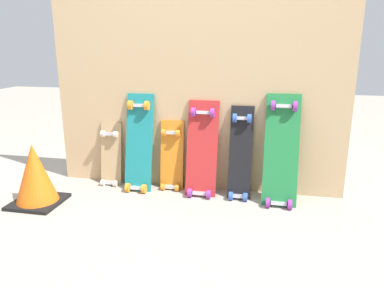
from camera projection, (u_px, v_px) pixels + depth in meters
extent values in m
plane|color=#A89E8E|center=(194.00, 189.00, 2.86)|extent=(12.00, 12.00, 0.00)
cube|color=tan|center=(196.00, 95.00, 2.73)|extent=(2.20, 0.04, 1.45)
cube|color=tan|center=(111.00, 158.00, 2.93)|extent=(0.17, 0.10, 0.57)
cube|color=#B7B7BF|center=(110.00, 183.00, 2.93)|extent=(0.08, 0.04, 0.03)
cube|color=#B7B7BF|center=(110.00, 134.00, 2.88)|extent=(0.08, 0.04, 0.03)
cylinder|color=beige|center=(103.00, 183.00, 2.93)|extent=(0.03, 0.05, 0.05)
cylinder|color=beige|center=(115.00, 184.00, 2.91)|extent=(0.03, 0.05, 0.05)
cylinder|color=beige|center=(103.00, 134.00, 2.88)|extent=(0.03, 0.05, 0.05)
cylinder|color=beige|center=(116.00, 134.00, 2.86)|extent=(0.03, 0.05, 0.05)
cube|color=#197A7F|center=(139.00, 147.00, 2.81)|extent=(0.21, 0.18, 0.79)
cube|color=#B7B7BF|center=(137.00, 188.00, 2.81)|extent=(0.09, 0.04, 0.03)
cube|color=#B7B7BF|center=(139.00, 105.00, 2.77)|extent=(0.09, 0.04, 0.03)
cylinder|color=orange|center=(128.00, 188.00, 2.80)|extent=(0.03, 0.07, 0.07)
cylinder|color=orange|center=(144.00, 189.00, 2.78)|extent=(0.03, 0.07, 0.07)
cylinder|color=orange|center=(130.00, 105.00, 2.76)|extent=(0.03, 0.07, 0.07)
cylinder|color=orange|center=(147.00, 106.00, 2.74)|extent=(0.03, 0.07, 0.07)
cube|color=orange|center=(172.00, 159.00, 2.84)|extent=(0.18, 0.09, 0.60)
cube|color=#B7B7BF|center=(171.00, 187.00, 2.84)|extent=(0.08, 0.04, 0.03)
cube|color=#B7B7BF|center=(172.00, 133.00, 2.78)|extent=(0.08, 0.04, 0.03)
cylinder|color=orange|center=(163.00, 187.00, 2.84)|extent=(0.03, 0.05, 0.05)
cylinder|color=orange|center=(177.00, 188.00, 2.82)|extent=(0.03, 0.05, 0.05)
cylinder|color=orange|center=(164.00, 132.00, 2.77)|extent=(0.03, 0.05, 0.05)
cylinder|color=orange|center=(178.00, 133.00, 2.75)|extent=(0.03, 0.05, 0.05)
cube|color=#B22626|center=(202.00, 153.00, 2.72)|extent=(0.23, 0.19, 0.76)
cube|color=#B7B7BF|center=(199.00, 193.00, 2.71)|extent=(0.10, 0.04, 0.03)
cube|color=#B7B7BF|center=(203.00, 113.00, 2.68)|extent=(0.10, 0.04, 0.03)
cylinder|color=purple|center=(190.00, 193.00, 2.70)|extent=(0.03, 0.07, 0.07)
cylinder|color=purple|center=(209.00, 194.00, 2.68)|extent=(0.03, 0.07, 0.07)
cylinder|color=purple|center=(193.00, 112.00, 2.68)|extent=(0.03, 0.07, 0.07)
cylinder|color=purple|center=(212.00, 113.00, 2.65)|extent=(0.03, 0.07, 0.07)
cube|color=black|center=(240.00, 157.00, 2.67)|extent=(0.17, 0.18, 0.73)
cube|color=#B7B7BF|center=(238.00, 196.00, 2.66)|extent=(0.08, 0.04, 0.03)
cube|color=#B7B7BF|center=(242.00, 118.00, 2.63)|extent=(0.08, 0.04, 0.03)
cylinder|color=#3359B2|center=(231.00, 196.00, 2.65)|extent=(0.03, 0.06, 0.06)
cylinder|color=#3359B2|center=(245.00, 197.00, 2.63)|extent=(0.03, 0.06, 0.06)
cylinder|color=#3359B2|center=(235.00, 118.00, 2.63)|extent=(0.03, 0.06, 0.06)
cylinder|color=#3359B2|center=(249.00, 118.00, 2.61)|extent=(0.03, 0.06, 0.06)
cube|color=#1E7238|center=(281.00, 155.00, 2.57)|extent=(0.24, 0.26, 0.82)
cube|color=#B7B7BF|center=(279.00, 203.00, 2.53)|extent=(0.11, 0.04, 0.03)
cube|color=#B7B7BF|center=(284.00, 106.00, 2.55)|extent=(0.11, 0.04, 0.03)
cylinder|color=purple|center=(268.00, 203.00, 2.53)|extent=(0.03, 0.07, 0.07)
cylinder|color=purple|center=(290.00, 205.00, 2.50)|extent=(0.03, 0.07, 0.07)
cylinder|color=purple|center=(273.00, 106.00, 2.54)|extent=(0.03, 0.07, 0.07)
cylinder|color=purple|center=(295.00, 106.00, 2.52)|extent=(0.03, 0.07, 0.07)
cube|color=black|center=(38.00, 202.00, 2.60)|extent=(0.33, 0.33, 0.02)
cone|color=orange|center=(35.00, 173.00, 2.55)|extent=(0.29, 0.29, 0.41)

